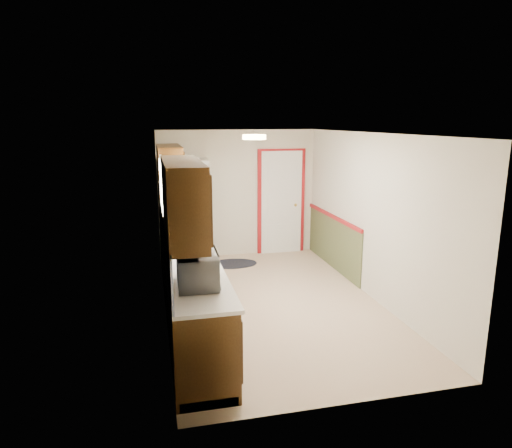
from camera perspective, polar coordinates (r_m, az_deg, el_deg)
room_shell at (r=6.32m, az=2.03°, el=0.33°), size 3.20×5.20×2.52m
kitchen_run at (r=5.95m, az=-8.85°, el=-4.53°), size 0.63×4.00×2.20m
back_wall_trim at (r=8.74m, az=4.52°, el=1.72°), size 1.12×2.30×2.08m
ceiling_fixture at (r=5.91m, az=-0.22°, el=10.81°), size 0.30×0.30×0.06m
microwave at (r=4.63m, az=-7.30°, el=-5.21°), size 0.35×0.61×0.41m
refrigerator at (r=8.19m, az=-8.68°, el=1.33°), size 0.84×0.82×1.91m
rug at (r=8.38m, az=-2.98°, el=-4.98°), size 0.93×0.62×0.01m
cooktop at (r=6.91m, az=-9.20°, el=-0.87°), size 0.48×0.58×0.02m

